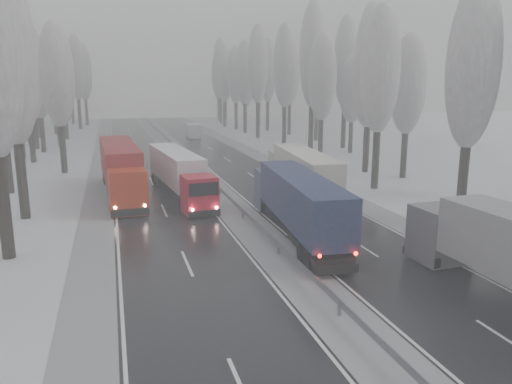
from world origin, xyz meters
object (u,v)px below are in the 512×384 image
truck_blue_box (296,199)px  truck_red_red (121,166)px  truck_cream_box (301,170)px  truck_red_white (178,171)px  box_truck_distant (193,131)px

truck_blue_box → truck_red_red: 18.33m
truck_cream_box → truck_red_white: truck_cream_box is taller
truck_blue_box → box_truck_distant: bearing=92.4°
truck_cream_box → truck_red_red: size_ratio=0.91×
box_truck_distant → truck_red_red: 46.76m
truck_blue_box → truck_cream_box: (4.23, 10.06, -0.01)m
truck_blue_box → box_truck_distant: 59.88m
truck_blue_box → truck_red_white: 14.52m
truck_red_red → box_truck_distant: bearing=70.5°
truck_red_red → truck_blue_box: bearing=-57.9°
truck_cream_box → truck_red_red: (-14.73, 4.97, 0.24)m
truck_blue_box → box_truck_distant: size_ratio=2.32×
truck_cream_box → box_truck_distant: size_ratio=2.31×
truck_cream_box → truck_red_red: 15.55m
truck_cream_box → truck_red_white: (-9.98, 3.28, -0.12)m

